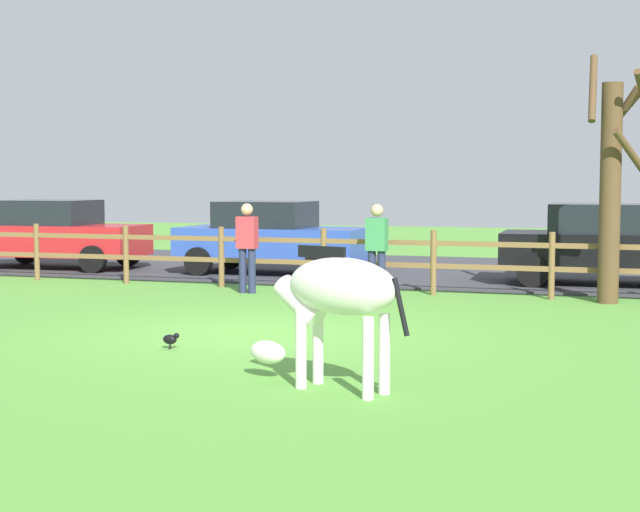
% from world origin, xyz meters
% --- Properties ---
extents(ground_plane, '(60.00, 60.00, 0.00)m').
position_xyz_m(ground_plane, '(0.00, 0.00, 0.00)').
color(ground_plane, '#549338').
extents(parking_asphalt, '(28.00, 7.40, 0.05)m').
position_xyz_m(parking_asphalt, '(0.00, 9.30, 0.03)').
color(parking_asphalt, '#38383D').
rests_on(parking_asphalt, ground_plane).
extents(paddock_fence, '(20.80, 0.11, 1.17)m').
position_xyz_m(paddock_fence, '(-0.65, 5.00, 0.67)').
color(paddock_fence, brown).
rests_on(paddock_fence, ground_plane).
extents(bare_tree, '(1.04, 1.29, 4.17)m').
position_xyz_m(bare_tree, '(4.45, 4.79, 2.06)').
color(bare_tree, '#513A23').
rests_on(bare_tree, ground_plane).
extents(zebra, '(1.87, 0.91, 1.41)m').
position_xyz_m(zebra, '(2.00, -2.97, 0.93)').
color(zebra, white).
rests_on(zebra, ground_plane).
extents(crow_on_grass, '(0.21, 0.10, 0.20)m').
position_xyz_m(crow_on_grass, '(-0.57, -1.43, 0.13)').
color(crow_on_grass, black).
rests_on(crow_on_grass, ground_plane).
extents(parked_car_red, '(4.09, 2.05, 1.56)m').
position_xyz_m(parked_car_red, '(-7.75, 7.03, 0.84)').
color(parked_car_red, red).
rests_on(parked_car_red, parking_asphalt).
extents(parked_car_black, '(4.03, 1.95, 1.56)m').
position_xyz_m(parked_car_black, '(4.34, 7.25, 0.84)').
color(parked_car_black, black).
rests_on(parked_car_black, parking_asphalt).
extents(parked_car_blue, '(4.02, 1.93, 1.56)m').
position_xyz_m(parked_car_blue, '(-2.58, 7.31, 0.84)').
color(parked_car_blue, '#2D4CAD').
rests_on(parked_car_blue, parking_asphalt).
extents(visitor_left_of_tree, '(0.36, 0.22, 1.64)m').
position_xyz_m(visitor_left_of_tree, '(-1.87, 4.24, 0.91)').
color(visitor_left_of_tree, '#232847').
rests_on(visitor_left_of_tree, ground_plane).
extents(visitor_right_of_tree, '(0.37, 0.24, 1.64)m').
position_xyz_m(visitor_right_of_tree, '(0.51, 4.42, 0.91)').
color(visitor_right_of_tree, '#232847').
rests_on(visitor_right_of_tree, ground_plane).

